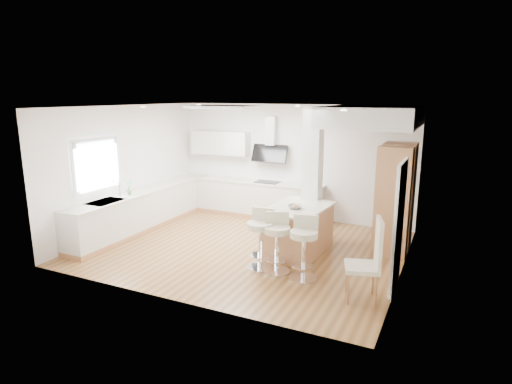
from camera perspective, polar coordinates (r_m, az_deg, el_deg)
The scene contains 18 objects.
ground at distance 8.73m, azimuth -1.35°, elevation -7.40°, with size 6.00×6.00×0.00m, color olive.
ceiling at distance 8.73m, azimuth -1.35°, elevation -7.40°, with size 6.00×5.00×0.02m, color silver.
wall_back at distance 10.61m, azimuth 4.69°, elevation 4.02°, with size 6.00×0.04×2.80m, color white.
wall_left at distance 10.04m, azimuth -16.91°, elevation 3.01°, with size 0.04×5.00×2.80m, color white.
wall_right at distance 7.52m, azimuth 19.47°, elevation -0.35°, with size 0.04×5.00×2.80m, color white.
skylight at distance 9.10m, azimuth -4.26°, elevation 11.24°, with size 4.10×2.10×0.06m.
window_left at distance 9.33m, azimuth -20.51°, elevation 3.86°, with size 0.06×1.28×1.07m.
doorway_right at distance 7.05m, azimuth 18.48°, elevation -4.51°, with size 0.05×1.00×2.10m.
counter_left at distance 10.21m, azimuth -14.45°, elevation -2.09°, with size 0.63×4.50×1.35m.
counter_back at distance 10.84m, azimuth -0.42°, elevation 0.47°, with size 3.62×0.63×2.50m.
pillar at distance 8.82m, azimuth 7.50°, elevation 2.15°, with size 0.35×0.35×2.80m.
soffit at distance 8.87m, azimuth 15.21°, elevation 9.69°, with size 1.78×2.20×0.40m.
oven_column at distance 8.83m, azimuth 18.09°, elevation -0.71°, with size 0.63×1.21×2.10m.
peninsula at distance 8.36m, azimuth 5.61°, elevation -4.99°, with size 1.12×1.60×1.00m.
bar_stool_a at distance 7.56m, azimuth 0.60°, elevation -5.82°, with size 0.51×0.51×1.07m.
bar_stool_b at distance 7.41m, azimuth 2.83°, elevation -6.35°, with size 0.61×0.61×1.05m.
bar_stool_c at distance 7.16m, azimuth 6.40°, elevation -6.98°, with size 0.55×0.55×1.07m.
dining_chair at distance 6.59m, azimuth 15.00°, elevation -8.40°, with size 0.62×0.62×1.28m.
Camera 1 is at (3.69, -7.31, 3.03)m, focal length 30.00 mm.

